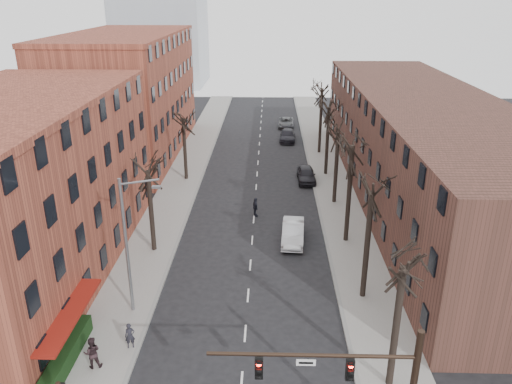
# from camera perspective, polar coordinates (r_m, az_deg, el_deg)

# --- Properties ---
(sidewalk_left) EXTENTS (4.00, 90.00, 0.15)m
(sidewalk_left) POSITION_cam_1_polar(r_m,az_deg,el_deg) (55.42, -8.20, 1.85)
(sidewalk_left) COLOR gray
(sidewalk_left) RESTS_ON ground
(sidewalk_right) EXTENTS (4.00, 90.00, 0.15)m
(sidewalk_right) POSITION_cam_1_polar(r_m,az_deg,el_deg) (55.04, 8.46, 1.69)
(sidewalk_right) COLOR gray
(sidewalk_right) RESTS_ON ground
(building_left_near) EXTENTS (12.00, 26.00, 12.00)m
(building_left_near) POSITION_cam_1_polar(r_m,az_deg,el_deg) (38.00, -25.64, -0.10)
(building_left_near) COLOR brown
(building_left_near) RESTS_ON ground
(building_left_far) EXTENTS (12.00, 28.00, 14.00)m
(building_left_far) POSITION_cam_1_polar(r_m,az_deg,el_deg) (63.85, -14.43, 10.51)
(building_left_far) COLOR brown
(building_left_far) RESTS_ON ground
(building_right) EXTENTS (12.00, 50.00, 10.00)m
(building_right) POSITION_cam_1_polar(r_m,az_deg,el_deg) (50.52, 18.48, 4.83)
(building_right) COLOR #4D2C24
(building_right) RESTS_ON ground
(awning_left) EXTENTS (1.20, 7.00, 0.15)m
(awning_left) POSITION_cam_1_polar(r_m,az_deg,el_deg) (31.09, -19.84, -16.93)
(awning_left) COLOR maroon
(awning_left) RESTS_ON ground
(hedge) EXTENTS (0.80, 6.00, 1.00)m
(hedge) POSITION_cam_1_polar(r_m,az_deg,el_deg) (30.01, -20.87, -17.09)
(hedge) COLOR black
(hedge) RESTS_ON sidewalk_left
(tree_right_b) EXTENTS (5.20, 5.20, 10.80)m
(tree_right_b) POSITION_cam_1_polar(r_m,az_deg,el_deg) (34.57, 12.05, -11.67)
(tree_right_b) COLOR black
(tree_right_b) RESTS_ON ground
(tree_right_c) EXTENTS (5.20, 5.20, 11.60)m
(tree_right_c) POSITION_cam_1_polar(r_m,az_deg,el_deg) (41.38, 10.19, -5.57)
(tree_right_c) COLOR black
(tree_right_c) RESTS_ON ground
(tree_right_d) EXTENTS (5.20, 5.20, 10.00)m
(tree_right_d) POSITION_cam_1_polar(r_m,az_deg,el_deg) (48.55, 8.89, -1.23)
(tree_right_d) COLOR black
(tree_right_d) RESTS_ON ground
(tree_right_e) EXTENTS (5.20, 5.20, 10.80)m
(tree_right_e) POSITION_cam_1_polar(r_m,az_deg,el_deg) (55.95, 7.94, 1.98)
(tree_right_e) COLOR black
(tree_right_e) RESTS_ON ground
(tree_right_f) EXTENTS (5.20, 5.20, 11.60)m
(tree_right_f) POSITION_cam_1_polar(r_m,az_deg,el_deg) (63.49, 7.21, 4.43)
(tree_right_f) COLOR black
(tree_right_f) RESTS_ON ground
(tree_left_a) EXTENTS (5.20, 5.20, 9.50)m
(tree_left_a) POSITION_cam_1_polar(r_m,az_deg,el_deg) (40.13, -11.52, -6.59)
(tree_left_a) COLOR black
(tree_left_a) RESTS_ON ground
(tree_left_b) EXTENTS (5.20, 5.20, 9.50)m
(tree_left_b) POSITION_cam_1_polar(r_m,az_deg,el_deg) (54.45, -7.95, 1.41)
(tree_left_b) COLOR black
(tree_left_b) RESTS_ON ground
(streetlight) EXTENTS (2.45, 0.22, 9.03)m
(streetlight) POSITION_cam_1_polar(r_m,az_deg,el_deg) (30.86, -14.34, -5.46)
(streetlight) COLOR slate
(streetlight) RESTS_ON ground
(silver_sedan) EXTENTS (2.04, 5.01, 1.62)m
(silver_sedan) POSITION_cam_1_polar(r_m,az_deg,el_deg) (40.50, 4.25, -4.62)
(silver_sedan) COLOR silver
(silver_sedan) RESTS_ON ground
(parked_car_near) EXTENTS (1.95, 4.63, 1.56)m
(parked_car_near) POSITION_cam_1_polar(r_m,az_deg,el_deg) (53.43, 5.77, 2.01)
(parked_car_near) COLOR black
(parked_car_near) RESTS_ON ground
(parked_car_mid) EXTENTS (2.32, 5.17, 1.47)m
(parked_car_mid) POSITION_cam_1_polar(r_m,az_deg,el_deg) (68.34, 3.63, 6.46)
(parked_car_mid) COLOR black
(parked_car_mid) RESTS_ON ground
(parked_car_far) EXTENTS (2.45, 4.97, 1.36)m
(parked_car_far) POSITION_cam_1_polar(r_m,az_deg,el_deg) (75.63, 3.45, 7.93)
(parked_car_far) COLOR #55585C
(parked_car_far) RESTS_ON ground
(pedestrian_a) EXTENTS (0.64, 0.50, 1.53)m
(pedestrian_a) POSITION_cam_1_polar(r_m,az_deg,el_deg) (29.95, -14.21, -15.64)
(pedestrian_a) COLOR black
(pedestrian_a) RESTS_ON sidewalk_left
(pedestrian_b) EXTENTS (1.05, 0.91, 1.84)m
(pedestrian_b) POSITION_cam_1_polar(r_m,az_deg,el_deg) (29.09, -18.22, -17.04)
(pedestrian_b) COLOR black
(pedestrian_b) RESTS_ON sidewalk_left
(pedestrian_crossing) EXTENTS (0.77, 1.12, 1.77)m
(pedestrian_crossing) POSITION_cam_1_polar(r_m,az_deg,el_deg) (44.80, -0.07, -1.75)
(pedestrian_crossing) COLOR black
(pedestrian_crossing) RESTS_ON ground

